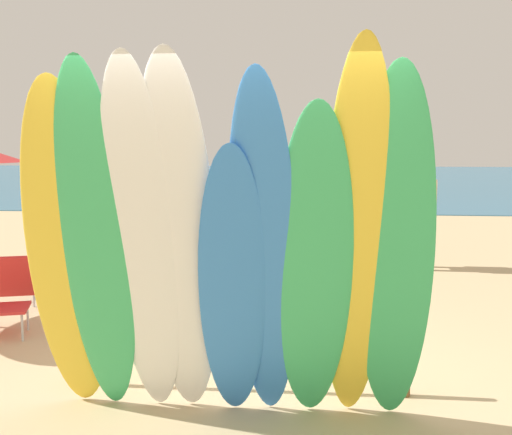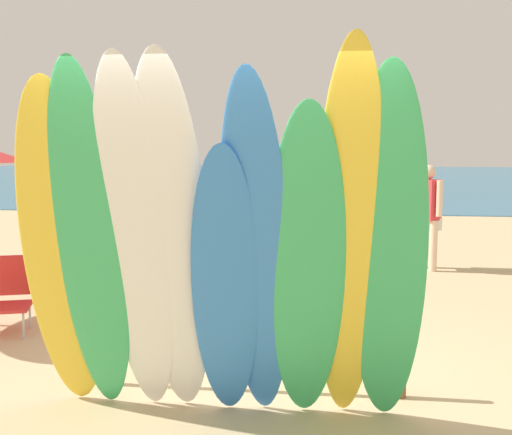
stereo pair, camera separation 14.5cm
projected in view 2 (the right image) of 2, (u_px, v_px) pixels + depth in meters
The scene contains 16 objects.
ground at pixel (304, 209), 18.69m from camera, with size 60.00×60.00×0.00m, color tan.
ocean_water at pixel (316, 178), 37.09m from camera, with size 60.00×40.00×0.02m, color teal.
surfboard_rack at pixel (233, 333), 4.83m from camera, with size 2.76×0.07×0.59m.
surfboard_yellow_0 at pixel (62, 251), 4.29m from camera, with size 0.58×0.07×2.47m, color yellow.
surfboard_green_1 at pixel (91, 244), 4.22m from camera, with size 0.50×0.07×2.58m, color #38B266.
surfboard_white_2 at pixel (136, 244), 4.17m from camera, with size 0.51×0.06×2.61m, color white.
surfboard_white_3 at pixel (172, 243), 4.15m from camera, with size 0.53×0.07×2.63m, color white.
surfboard_blue_4 at pixel (226, 287), 4.16m from camera, with size 0.47×0.06×2.03m, color #337AD1.
surfboard_blue_5 at pixel (256, 254), 4.09m from camera, with size 0.47×0.06×2.51m, color #337AD1.
surfboard_green_6 at pixel (306, 269), 4.09m from camera, with size 0.53×0.08×2.29m, color #38B266.
surfboard_yellow_7 at pixel (349, 241), 4.03m from camera, with size 0.46×0.07×2.70m, color yellow.
surfboard_green_8 at pixel (388, 253), 4.02m from camera, with size 0.52×0.06×2.53m, color #38B266.
beachgoer_by_water at pixel (427, 210), 9.51m from camera, with size 0.43×0.54×1.65m.
beachgoer_photographing at pixel (284, 195), 12.43m from camera, with size 0.62×0.26×1.62m.
beach_chair_red at pixel (55, 265), 7.80m from camera, with size 0.74×0.84×0.82m.
beach_chair_blue at pixel (8, 291), 6.42m from camera, with size 0.70×0.86×0.79m.
Camera 2 is at (0.73, -4.63, 1.94)m, focal length 42.71 mm.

